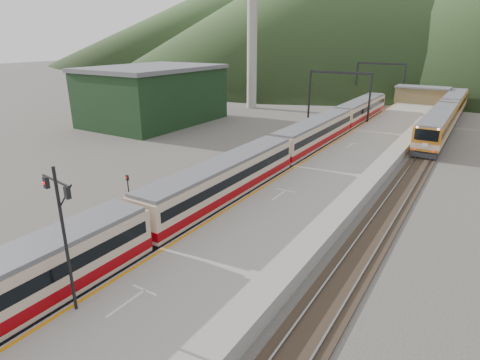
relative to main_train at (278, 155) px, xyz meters
The scene contains 16 objects.
track_main 10.75m from the main_train, 90.00° to the left, with size 2.60×200.00×0.23m.
track_far 11.85m from the main_train, 115.28° to the left, with size 2.60×200.00×0.23m.
track_second 15.74m from the main_train, 42.64° to the left, with size 2.60×200.00×0.23m.
platform 10.35m from the main_train, 56.90° to the left, with size 8.00×100.00×1.00m, color gray.
gantry_near 26.01m from the main_train, 96.36° to the left, with size 9.55×0.25×8.00m.
gantry_far 50.80m from the main_train, 93.22° to the left, with size 9.55×0.25×8.00m.
warehouse 30.80m from the main_train, 155.79° to the left, with size 14.50×20.50×8.60m.
smokestack 41.45m from the main_train, 124.02° to the left, with size 1.80×1.80×30.00m, color #9E998E.
station_shed 48.92m from the main_train, 83.43° to the left, with size 9.40×4.40×3.10m.
hill_d 243.73m from the main_train, 119.68° to the left, with size 200.00×200.00×55.00m, color #324C28.
main_train is the anchor object (origin of this frame).
second_train 34.38m from the main_train, 70.46° to the left, with size 2.94×40.07×3.59m.
signal_mast 25.21m from the main_train, 85.04° to the right, with size 2.18×0.49×6.84m.
short_signal_a 20.66m from the main_train, 97.28° to the right, with size 0.23×0.18×2.27m.
short_signal_b 6.27m from the main_train, 122.36° to the right, with size 0.27×0.24×2.27m.
short_signal_c 14.72m from the main_train, 119.08° to the right, with size 0.22×0.16×2.27m.
Camera 1 is at (16.60, -4.55, 12.73)m, focal length 30.00 mm.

